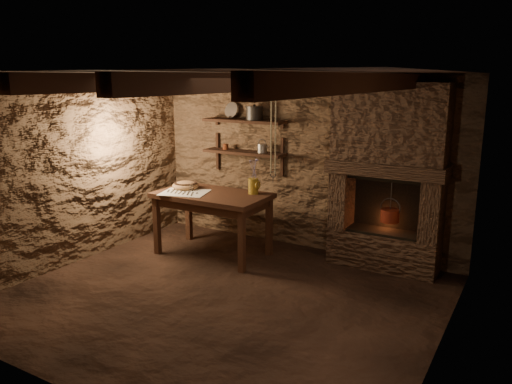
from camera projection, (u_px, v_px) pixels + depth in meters
The scene contains 25 objects.
floor at pixel (223, 297), 5.48m from camera, with size 4.50×4.50×0.00m, color black.
back_wall at pixel (303, 163), 6.89m from camera, with size 4.50×0.04×2.40m, color #493222.
front_wall at pixel (61, 245), 3.53m from camera, with size 4.50×0.04×2.40m, color #493222.
left_wall at pixel (74, 171), 6.31m from camera, with size 0.04×4.00×2.40m, color #493222.
right_wall at pixel (447, 221), 4.10m from camera, with size 0.04×4.00×2.40m, color #493222.
ceiling at pixel (219, 73), 4.94m from camera, with size 4.50×4.00×0.04m, color black.
beam_far_left at pixel (111, 81), 5.70m from camera, with size 0.14×3.95×0.16m, color black.
beam_mid_left at pixel (180, 82), 5.20m from camera, with size 0.14×3.95×0.16m, color black.
beam_mid_right at pixel (263, 82), 4.71m from camera, with size 0.14×3.95×0.16m, color black.
beam_far_right at pixel (365, 83), 4.22m from camera, with size 0.14×3.95×0.16m, color black.
shelf_lower at pixel (244, 152), 7.15m from camera, with size 1.25×0.30×0.04m, color black.
shelf_upper at pixel (244, 121), 7.05m from camera, with size 1.25×0.30×0.04m, color black.
hearth at pixel (388, 172), 6.07m from camera, with size 1.43×0.51×2.30m.
work_table at pixel (213, 222), 6.70m from camera, with size 1.50×0.87×0.85m.
linen_cloth at pixel (185, 193), 6.62m from camera, with size 0.60×0.48×0.01m, color white.
pewter_cutlery_row at pixel (184, 192), 6.60m from camera, with size 0.50×0.19×0.01m, color gray, non-canonical shape.
drinking_glasses at pixel (191, 188), 6.70m from camera, with size 0.19×0.06×0.08m, color white, non-canonical shape.
stoneware_jug at pixel (254, 179), 6.53m from camera, with size 0.17×0.17×0.47m.
wooden_bowl at pixel (186, 186), 6.85m from camera, with size 0.37×0.37×0.13m, color olive.
iron_stockpot at pixel (254, 114), 6.94m from camera, with size 0.23×0.23×0.17m, color #282624.
tin_pan at pixel (232, 110), 7.24m from camera, with size 0.23×0.23×0.03m, color #ABAAA5.
small_kettle at pixel (262, 148), 6.98m from camera, with size 0.18×0.14×0.19m, color #ABAAA5, non-canonical shape.
rusty_tin at pixel (226, 147), 7.29m from camera, with size 0.08×0.08×0.08m, color #5D2512.
red_pot at pixel (390, 215), 6.11m from camera, with size 0.25×0.25×0.54m.
hanging_ropes at pixel (273, 125), 5.93m from camera, with size 0.08×0.08×1.20m, color #C4B88A, non-canonical shape.
Camera 1 is at (2.88, -4.19, 2.36)m, focal length 35.00 mm.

